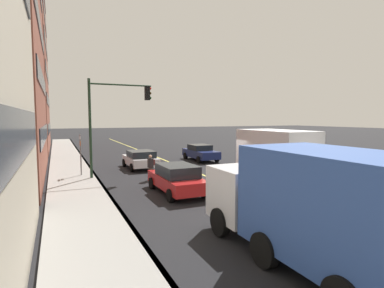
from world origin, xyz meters
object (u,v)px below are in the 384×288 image
at_px(car_white, 141,159).
at_px(pedestrian_with_backpack, 151,166).
at_px(car_navy, 200,152).
at_px(traffic_light_mast, 114,112).
at_px(truck_white, 285,158).
at_px(truck_blue, 314,204).
at_px(street_sign_post, 81,152).
at_px(car_red, 177,178).

height_order(car_white, pedestrian_with_backpack, pedestrian_with_backpack).
xyz_separation_m(car_navy, traffic_light_mast, (-5.01, 8.35, 3.44)).
xyz_separation_m(car_navy, truck_white, (-11.24, 0.33, 0.90)).
distance_m(truck_blue, pedestrian_with_backpack, 12.10).
bearing_deg(car_white, car_navy, -71.49).
xyz_separation_m(car_white, street_sign_post, (-1.86, 4.34, 0.90)).
distance_m(car_red, traffic_light_mast, 6.52).
distance_m(car_white, truck_blue, 16.58).
relative_size(car_navy, traffic_light_mast, 0.71).
relative_size(car_white, traffic_light_mast, 0.65).
bearing_deg(street_sign_post, traffic_light_mast, -121.19).
bearing_deg(truck_white, car_navy, -1.70).
bearing_deg(car_white, pedestrian_with_backpack, 173.16).
distance_m(car_red, pedestrian_with_backpack, 3.66).
relative_size(truck_blue, truck_white, 1.02).
relative_size(car_navy, truck_blue, 0.64).
relative_size(car_white, truck_blue, 0.59).
distance_m(car_navy, traffic_light_mast, 10.33).
distance_m(pedestrian_with_backpack, traffic_light_mast, 4.05).
distance_m(pedestrian_with_backpack, street_sign_post, 4.68).
xyz_separation_m(car_red, truck_blue, (-8.41, -0.45, 0.84)).
xyz_separation_m(pedestrian_with_backpack, street_sign_post, (2.64, 3.80, 0.72)).
bearing_deg(truck_blue, car_white, 0.58).
height_order(car_navy, truck_white, truck_white).
bearing_deg(street_sign_post, car_navy, -69.45).
height_order(truck_blue, pedestrian_with_backpack, truck_blue).
xyz_separation_m(truck_white, pedestrian_with_backpack, (4.75, 6.13, -0.73)).
height_order(traffic_light_mast, street_sign_post, traffic_light_mast).
bearing_deg(traffic_light_mast, car_white, -38.67).
bearing_deg(pedestrian_with_backpack, street_sign_post, 55.24).
height_order(truck_blue, truck_white, truck_white).
bearing_deg(car_navy, traffic_light_mast, 120.96).
xyz_separation_m(car_navy, pedestrian_with_backpack, (-6.48, 6.47, 0.17)).
distance_m(car_red, street_sign_post, 7.53).
bearing_deg(street_sign_post, truck_white, -126.66).
bearing_deg(truck_blue, pedestrian_with_backpack, 3.36).
xyz_separation_m(car_white, pedestrian_with_backpack, (-4.50, 0.54, 0.18)).
distance_m(car_white, truck_white, 10.85).
xyz_separation_m(car_white, truck_blue, (-16.56, -0.17, 0.89)).
height_order(car_red, pedestrian_with_backpack, pedestrian_with_backpack).
height_order(car_navy, truck_blue, truck_blue).
xyz_separation_m(car_red, truck_white, (-1.10, -5.87, 0.87)).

